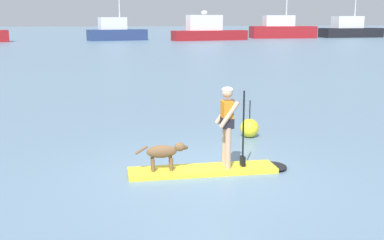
{
  "coord_description": "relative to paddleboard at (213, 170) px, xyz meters",
  "views": [
    {
      "loc": [
        -2.25,
        -9.1,
        3.1
      ],
      "look_at": [
        0.0,
        1.0,
        0.9
      ],
      "focal_mm": 44.6,
      "sensor_mm": 36.0,
      "label": 1
    }
  ],
  "objects": [
    {
      "name": "dog",
      "position": [
        -1.02,
        0.05,
        0.42
      ],
      "size": [
        1.08,
        0.25,
        0.56
      ],
      "color": "brown",
      "rests_on": "paddleboard"
    },
    {
      "name": "moored_boat_port",
      "position": [
        29.22,
        65.3,
        1.37
      ],
      "size": [
        10.83,
        4.38,
        12.0
      ],
      "color": "maroon",
      "rests_on": "ground_plane"
    },
    {
      "name": "moored_boat_outer",
      "position": [
        2.11,
        62.65,
        1.22
      ],
      "size": [
        8.9,
        4.4,
        9.75
      ],
      "color": "navy",
      "rests_on": "ground_plane"
    },
    {
      "name": "moored_boat_starboard",
      "position": [
        41.91,
        65.87,
        1.28
      ],
      "size": [
        10.6,
        3.84,
        9.88
      ],
      "color": "black",
      "rests_on": "ground_plane"
    },
    {
      "name": "paddleboard",
      "position": [
        0.0,
        0.0,
        0.0
      ],
      "size": [
        3.36,
        0.81,
        0.1
      ],
      "color": "yellow",
      "rests_on": "ground_plane"
    },
    {
      "name": "marker_buoy",
      "position": [
        1.71,
        2.66,
        0.2
      ],
      "size": [
        0.5,
        0.5,
        1.0
      ],
      "color": "yellow",
      "rests_on": "ground_plane"
    },
    {
      "name": "person_paddler",
      "position": [
        0.29,
        -0.01,
        1.02
      ],
      "size": [
        0.61,
        0.49,
        1.67
      ],
      "color": "tan",
      "rests_on": "paddleboard"
    },
    {
      "name": "ground_plane",
      "position": [
        -0.23,
        0.01,
        -0.05
      ],
      "size": [
        400.0,
        400.0,
        0.0
      ],
      "primitive_type": "plane",
      "color": "slate"
    },
    {
      "name": "moored_boat_far_port",
      "position": [
        15.32,
        59.91,
        1.31
      ],
      "size": [
        11.65,
        4.33,
        4.3
      ],
      "color": "maroon",
      "rests_on": "ground_plane"
    }
  ]
}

